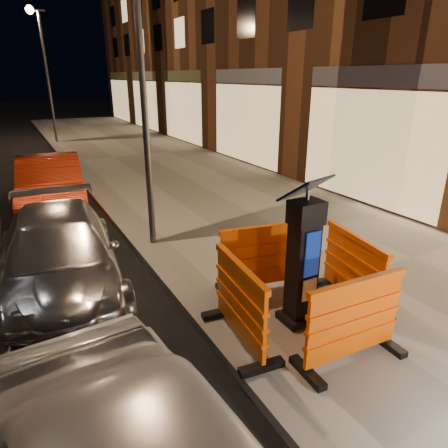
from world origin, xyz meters
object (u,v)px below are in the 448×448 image
barrier_kerbside (240,303)px  car_silver (65,291)px  barrier_back (262,258)px  parking_kiosk (303,257)px  barrier_front (354,321)px  car_red (55,212)px  barrier_bldgside (353,270)px

barrier_kerbside → car_silver: (-1.77, 2.64, -0.69)m
barrier_back → parking_kiosk: bearing=-79.4°
barrier_front → barrier_kerbside: same height
barrier_front → car_red: 8.39m
barrier_back → car_red: 6.59m
barrier_front → car_red: (-2.33, 8.03, -0.69)m
barrier_kerbside → car_silver: bearing=39.4°
barrier_bldgside → barrier_front: bearing=144.6°
car_red → car_silver: bearing=-89.3°
barrier_front → barrier_bldgside: bearing=47.6°
barrier_bldgside → parking_kiosk: bearing=99.6°
barrier_kerbside → parking_kiosk: bearing=-84.4°
parking_kiosk → barrier_front: 1.04m
car_red → parking_kiosk: bearing=-66.1°
parking_kiosk → barrier_bldgside: parking_kiosk is taller
barrier_front → barrier_back: same height
barrier_kerbside → car_red: size_ratio=0.32×
barrier_front → car_silver: size_ratio=0.31×
barrier_front → barrier_bldgside: same height
barrier_bldgside → car_silver: bearing=63.8°
barrier_kerbside → barrier_front: bearing=-129.4°
barrier_back → car_silver: (-2.72, 1.69, -0.69)m
parking_kiosk → barrier_back: 1.04m
car_silver → car_red: car_red is taller
barrier_back → barrier_front: bearing=-79.4°
barrier_front → barrier_bldgside: (0.95, 0.95, 0.00)m
barrier_back → car_red: (-2.33, 6.13, -0.69)m
barrier_back → car_silver: bearing=158.7°
car_red → barrier_bldgside: bearing=-59.4°
barrier_bldgside → car_red: barrier_bldgside is taller
barrier_back → barrier_bldgside: same height
barrier_front → barrier_kerbside: bearing=137.6°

